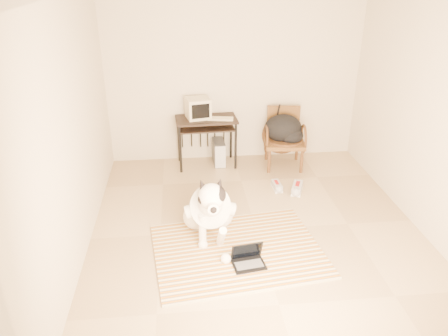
{
  "coord_description": "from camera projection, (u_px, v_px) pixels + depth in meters",
  "views": [
    {
      "loc": [
        -0.86,
        -4.47,
        3.01
      ],
      "look_at": [
        -0.4,
        -0.01,
        0.86
      ],
      "focal_mm": 35.0,
      "sensor_mm": 36.0,
      "label": 1
    }
  ],
  "objects": [
    {
      "name": "wall_back",
      "position": [
        234.0,
        77.0,
        6.83
      ],
      "size": [
        4.5,
        0.0,
        4.5
      ],
      "primitive_type": "plane",
      "rotation": [
        1.57,
        0.0,
        0.0
      ],
      "color": "beige",
      "rests_on": "floor"
    },
    {
      "name": "wall_right",
      "position": [
        432.0,
        120.0,
        5.0
      ],
      "size": [
        0.0,
        4.5,
        4.5
      ],
      "primitive_type": "plane",
      "rotation": [
        1.57,
        0.0,
        -1.57
      ],
      "color": "beige",
      "rests_on": "floor"
    },
    {
      "name": "crt_monitor",
      "position": [
        198.0,
        108.0,
        6.72
      ],
      "size": [
        0.41,
        0.4,
        0.31
      ],
      "color": "beige",
      "rests_on": "computer_desk"
    },
    {
      "name": "desk_keyboard",
      "position": [
        220.0,
        119.0,
        6.72
      ],
      "size": [
        0.41,
        0.21,
        0.03
      ],
      "primitive_type": "cube",
      "rotation": [
        0.0,
        0.0,
        -0.17
      ],
      "color": "beige",
      "rests_on": "computer_desk"
    },
    {
      "name": "wall_front",
      "position": [
        322.0,
        247.0,
        2.79
      ],
      "size": [
        4.5,
        0.0,
        4.5
      ],
      "primitive_type": "plane",
      "rotation": [
        -1.57,
        0.0,
        0.0
      ],
      "color": "beige",
      "rests_on": "floor"
    },
    {
      "name": "wall_left",
      "position": [
        74.0,
        133.0,
        4.62
      ],
      "size": [
        0.0,
        4.5,
        4.5
      ],
      "primitive_type": "plane",
      "rotation": [
        1.57,
        0.0,
        1.57
      ],
      "color": "beige",
      "rests_on": "floor"
    },
    {
      "name": "sneaker_right",
      "position": [
        297.0,
        188.0,
        6.25
      ],
      "size": [
        0.25,
        0.36,
        0.12
      ],
      "color": "white",
      "rests_on": "floor"
    },
    {
      "name": "rug",
      "position": [
        238.0,
        250.0,
        4.98
      ],
      "size": [
        2.03,
        1.65,
        0.02
      ],
      "color": "#B86717",
      "rests_on": "floor"
    },
    {
      "name": "computer_desk",
      "position": [
        206.0,
        125.0,
        6.8
      ],
      "size": [
        0.97,
        0.57,
        0.79
      ],
      "color": "black",
      "rests_on": "floor"
    },
    {
      "name": "sneaker_left",
      "position": [
        277.0,
        186.0,
        6.33
      ],
      "size": [
        0.13,
        0.29,
        0.1
      ],
      "color": "white",
      "rests_on": "floor"
    },
    {
      "name": "floor",
      "position": [
        256.0,
        229.0,
        5.39
      ],
      "size": [
        4.5,
        4.5,
        0.0
      ],
      "primitive_type": "plane",
      "color": "tan",
      "rests_on": "ground"
    },
    {
      "name": "rattan_chair",
      "position": [
        284.0,
        138.0,
        6.91
      ],
      "size": [
        0.67,
        0.65,
        0.92
      ],
      "color": "brown",
      "rests_on": "floor"
    },
    {
      "name": "pc_tower",
      "position": [
        219.0,
        152.0,
        7.06
      ],
      "size": [
        0.19,
        0.42,
        0.39
      ],
      "color": "#505052",
      "rests_on": "floor"
    },
    {
      "name": "laptop",
      "position": [
        248.0,
        259.0,
        4.72
      ],
      "size": [
        0.38,
        0.3,
        0.24
      ],
      "color": "black",
      "rests_on": "rug"
    },
    {
      "name": "dog",
      "position": [
        209.0,
        209.0,
        5.11
      ],
      "size": [
        0.62,
        1.28,
        0.93
      ],
      "color": "white",
      "rests_on": "rug"
    },
    {
      "name": "backpack",
      "position": [
        285.0,
        129.0,
        6.79
      ],
      "size": [
        0.59,
        0.51,
        0.43
      ],
      "color": "black",
      "rests_on": "rattan_chair"
    }
  ]
}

